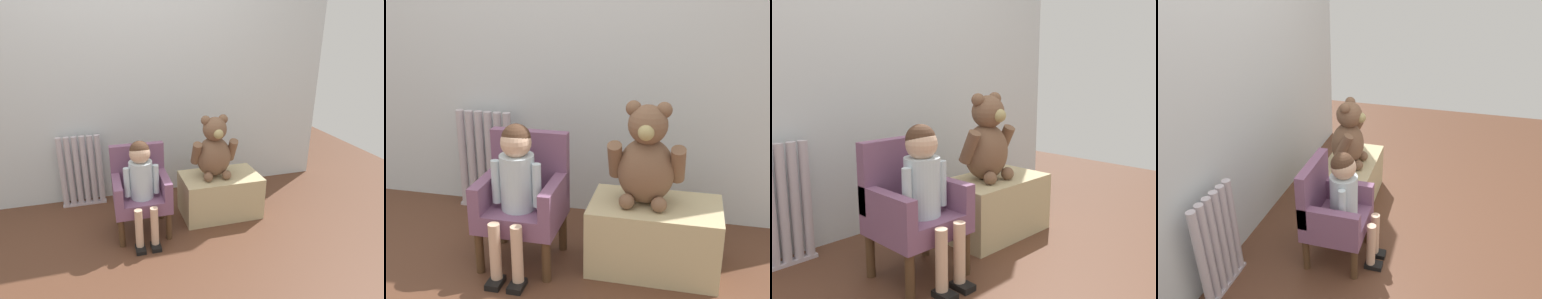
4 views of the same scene
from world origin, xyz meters
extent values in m
cube|color=silver|center=(0.00, 1.23, 1.20)|extent=(3.80, 0.05, 2.40)
cylinder|color=#BDB2BC|center=(-0.59, 1.11, 0.33)|extent=(0.05, 0.05, 0.62)
cylinder|color=#BDB2BC|center=(-0.53, 1.11, 0.33)|extent=(0.05, 0.05, 0.62)
cylinder|color=#BDB2BC|center=(-0.46, 1.11, 0.33)|extent=(0.05, 0.05, 0.62)
cylinder|color=#BDB2BC|center=(-0.40, 1.11, 0.33)|extent=(0.05, 0.05, 0.62)
cylinder|color=#BDB2BC|center=(-0.34, 1.11, 0.33)|extent=(0.05, 0.05, 0.62)
cylinder|color=#BDB2BC|center=(-0.28, 1.11, 0.33)|extent=(0.05, 0.05, 0.62)
cube|color=#BDB2BC|center=(-0.43, 1.11, 0.01)|extent=(0.37, 0.05, 0.02)
cube|color=#7B4F6F|center=(0.01, 0.54, 0.27)|extent=(0.41, 0.37, 0.10)
cube|color=#7B4F6F|center=(0.01, 0.70, 0.49)|extent=(0.41, 0.06, 0.35)
cube|color=#7B4F6F|center=(-0.17, 0.54, 0.39)|extent=(0.06, 0.37, 0.14)
cube|color=#7B4F6F|center=(0.18, 0.54, 0.39)|extent=(0.06, 0.37, 0.14)
cylinder|color=#4C331E|center=(-0.16, 0.39, 0.11)|extent=(0.04, 0.04, 0.22)
cylinder|color=#4C331E|center=(0.18, 0.39, 0.11)|extent=(0.04, 0.04, 0.22)
cylinder|color=#4C331E|center=(-0.16, 0.70, 0.11)|extent=(0.04, 0.04, 0.22)
cylinder|color=#4C331E|center=(0.18, 0.70, 0.11)|extent=(0.04, 0.04, 0.22)
cylinder|color=silver|center=(0.01, 0.50, 0.46)|extent=(0.17, 0.17, 0.28)
sphere|color=#D8AD8E|center=(0.01, 0.50, 0.66)|extent=(0.15, 0.15, 0.15)
sphere|color=#472D1E|center=(0.01, 0.51, 0.68)|extent=(0.14, 0.14, 0.14)
cylinder|color=#D8AD8E|center=(-0.05, 0.31, 0.17)|extent=(0.06, 0.06, 0.29)
cube|color=black|center=(-0.05, 0.29, 0.01)|extent=(0.07, 0.11, 0.03)
cylinder|color=#D8AD8E|center=(0.06, 0.31, 0.17)|extent=(0.06, 0.06, 0.29)
cube|color=black|center=(0.06, 0.29, 0.01)|extent=(0.07, 0.11, 0.03)
cylinder|color=silver|center=(-0.10, 0.48, 0.46)|extent=(0.04, 0.04, 0.22)
cylinder|color=silver|center=(0.11, 0.48, 0.46)|extent=(0.04, 0.04, 0.22)
cube|color=tan|center=(0.67, 0.64, 0.18)|extent=(0.64, 0.38, 0.35)
ellipsoid|color=brown|center=(0.62, 0.65, 0.52)|extent=(0.28, 0.24, 0.33)
sphere|color=brown|center=(0.62, 0.64, 0.75)|extent=(0.19, 0.19, 0.19)
sphere|color=tan|center=(0.62, 0.56, 0.74)|extent=(0.08, 0.08, 0.08)
sphere|color=brown|center=(0.55, 0.65, 0.82)|extent=(0.08, 0.08, 0.08)
sphere|color=brown|center=(0.69, 0.65, 0.82)|extent=(0.08, 0.08, 0.08)
cylinder|color=brown|center=(0.47, 0.64, 0.57)|extent=(0.07, 0.14, 0.20)
cylinder|color=brown|center=(0.77, 0.64, 0.57)|extent=(0.07, 0.14, 0.20)
sphere|color=brown|center=(0.54, 0.55, 0.39)|extent=(0.08, 0.08, 0.08)
sphere|color=brown|center=(0.69, 0.55, 0.39)|extent=(0.08, 0.08, 0.08)
camera|label=1|loc=(-0.25, -1.77, 1.52)|focal=32.00mm
camera|label=2|loc=(0.80, -1.54, 1.37)|focal=45.00mm
camera|label=3|loc=(-1.21, -0.99, 1.01)|focal=40.00mm
camera|label=4|loc=(-1.82, -0.05, 1.72)|focal=35.00mm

